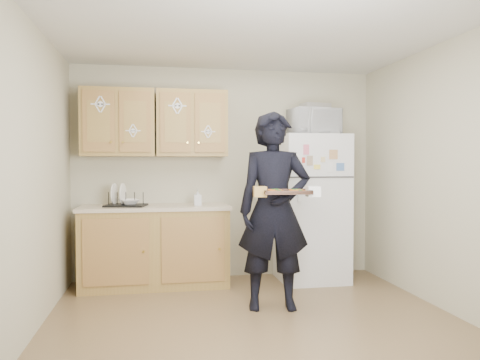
{
  "coord_description": "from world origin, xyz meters",
  "views": [
    {
      "loc": [
        -0.84,
        -3.79,
        1.37
      ],
      "look_at": [
        -0.07,
        0.45,
        1.22
      ],
      "focal_mm": 35.0,
      "sensor_mm": 36.0,
      "label": 1
    }
  ],
  "objects_px": {
    "refrigerator": "(311,208)",
    "microwave": "(314,122)",
    "person": "(274,210)",
    "dish_rack": "(126,199)",
    "baking_tray": "(287,193)"
  },
  "relations": [
    {
      "from": "refrigerator",
      "to": "microwave",
      "type": "relative_size",
      "value": 3.14
    },
    {
      "from": "person",
      "to": "refrigerator",
      "type": "bearing_deg",
      "value": 61.11
    },
    {
      "from": "person",
      "to": "dish_rack",
      "type": "height_order",
      "value": "person"
    },
    {
      "from": "microwave",
      "to": "person",
      "type": "bearing_deg",
      "value": -135.88
    },
    {
      "from": "microwave",
      "to": "dish_rack",
      "type": "xyz_separation_m",
      "value": [
        -2.12,
        0.08,
        -0.86
      ]
    },
    {
      "from": "baking_tray",
      "to": "microwave",
      "type": "distance_m",
      "value": 1.58
    },
    {
      "from": "person",
      "to": "baking_tray",
      "type": "height_order",
      "value": "person"
    },
    {
      "from": "person",
      "to": "microwave",
      "type": "height_order",
      "value": "microwave"
    },
    {
      "from": "refrigerator",
      "to": "person",
      "type": "bearing_deg",
      "value": -125.6
    },
    {
      "from": "refrigerator",
      "to": "dish_rack",
      "type": "height_order",
      "value": "refrigerator"
    },
    {
      "from": "person",
      "to": "microwave",
      "type": "bearing_deg",
      "value": 59.25
    },
    {
      "from": "person",
      "to": "baking_tray",
      "type": "bearing_deg",
      "value": -76.58
    },
    {
      "from": "baking_tray",
      "to": "person",
      "type": "bearing_deg",
      "value": 103.42
    },
    {
      "from": "refrigerator",
      "to": "baking_tray",
      "type": "xyz_separation_m",
      "value": [
        -0.66,
        -1.27,
        0.26
      ]
    },
    {
      "from": "person",
      "to": "microwave",
      "type": "distance_m",
      "value": 1.48
    }
  ]
}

